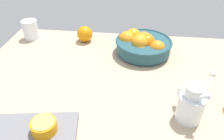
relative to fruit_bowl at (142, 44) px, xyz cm
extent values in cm
cube|color=tan|center=(-13.98, -28.51, -6.37)|extent=(120.52, 97.95, 3.00)
cylinder|color=#234C56|center=(0.55, -0.23, -4.27)|extent=(24.74, 24.74, 1.20)
cylinder|color=#234C56|center=(0.55, -0.23, -0.89)|extent=(26.89, 26.89, 5.55)
torus|color=#234C56|center=(0.55, -0.23, 1.89)|extent=(28.09, 28.09, 1.20)
sphere|color=orange|center=(1.96, -0.59, 1.39)|extent=(8.60, 8.60, 8.60)
sphere|color=orange|center=(2.09, 2.12, 1.02)|extent=(7.48, 7.48, 7.48)
sphere|color=orange|center=(0.48, 2.33, 1.39)|extent=(8.13, 8.13, 8.13)
sphere|color=orange|center=(-4.87, 5.17, 1.66)|extent=(8.01, 8.01, 8.01)
sphere|color=orange|center=(-7.84, 2.29, 0.88)|extent=(8.79, 8.79, 8.79)
sphere|color=orange|center=(-1.36, -2.57, 2.05)|extent=(8.20, 8.20, 8.20)
sphere|color=orange|center=(-1.10, -4.31, 0.16)|extent=(6.51, 6.51, 6.51)
sphere|color=orange|center=(7.07, -4.37, 0.50)|extent=(7.82, 7.82, 7.82)
cylinder|color=white|center=(16.32, -42.94, 0.21)|extent=(8.91, 8.91, 10.15)
cylinder|color=white|center=(16.32, -42.94, 7.33)|extent=(6.10, 6.10, 4.10)
cone|color=white|center=(17.91, -46.67, 8.77)|extent=(3.86, 3.75, 2.80)
torus|color=white|center=(14.27, -38.10, 1.22)|extent=(3.32, 5.68, 5.67)
cylinder|color=#F5A82C|center=(16.32, -42.94, -1.36)|extent=(8.20, 8.20, 7.01)
cylinder|color=white|center=(-62.34, 9.04, 0.38)|extent=(8.41, 8.41, 10.49)
cylinder|color=yellow|center=(-62.34, 9.04, -1.19)|extent=(7.40, 7.40, 7.35)
cube|color=slate|center=(-33.90, -58.27, -3.92)|extent=(30.49, 23.93, 1.88)
cylinder|color=orange|center=(-30.48, -55.54, -1.10)|extent=(8.19, 8.19, 3.76)
cylinder|color=#FAB658|center=(-30.48, -55.54, 0.93)|extent=(7.21, 7.21, 0.30)
sphere|color=orange|center=(-31.44, 9.11, -0.59)|extent=(8.54, 8.54, 8.54)
ellipsoid|color=silver|center=(31.82, -15.26, -4.37)|extent=(3.58, 3.90, 1.00)
cylinder|color=silver|center=(27.42, -22.49, -4.52)|extent=(7.73, 12.08, 0.70)
camera|label=1|loc=(-3.61, -99.86, 54.27)|focal=35.85mm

